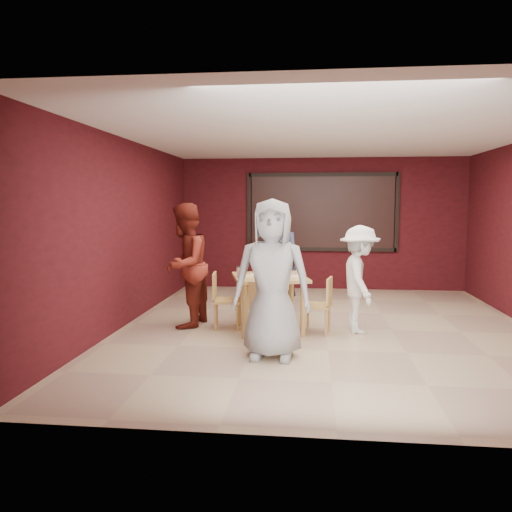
# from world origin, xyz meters

# --- Properties ---
(floor) EXTENTS (7.00, 7.00, 0.00)m
(floor) POSITION_xyz_m (0.00, 0.00, 0.00)
(floor) COLOR tan
(floor) RESTS_ON ground
(window_blinds) EXTENTS (3.00, 0.02, 1.50)m
(window_blinds) POSITION_xyz_m (0.00, 3.45, 1.65)
(window_blinds) COLOR black
(dining_table) EXTENTS (1.22, 1.22, 0.95)m
(dining_table) POSITION_xyz_m (-0.81, -0.19, 0.70)
(dining_table) COLOR #D9AF59
(dining_table) RESTS_ON floor
(chair_front) EXTENTS (0.51, 0.51, 0.82)m
(chair_front) POSITION_xyz_m (-0.80, -0.87, 0.47)
(chair_front) COLOR tan
(chair_front) RESTS_ON floor
(chair_back) EXTENTS (0.57, 0.57, 0.94)m
(chair_back) POSITION_xyz_m (-0.82, 0.62, 0.53)
(chair_back) COLOR tan
(chair_back) RESTS_ON floor
(chair_left) EXTENTS (0.44, 0.44, 0.82)m
(chair_left) POSITION_xyz_m (-1.52, -0.13, 0.46)
(chair_left) COLOR tan
(chair_left) RESTS_ON floor
(chair_right) EXTENTS (0.45, 0.45, 0.80)m
(chair_right) POSITION_xyz_m (-0.07, -0.28, 0.45)
(chair_right) COLOR tan
(chair_right) RESTS_ON floor
(diner_front) EXTENTS (0.96, 0.65, 1.89)m
(diner_front) POSITION_xyz_m (-0.68, -1.48, 0.94)
(diner_front) COLOR #949494
(diner_front) RESTS_ON floor
(diner_back) EXTENTS (0.66, 0.47, 1.72)m
(diner_back) POSITION_xyz_m (-0.73, 0.87, 0.86)
(diner_back) COLOR #2E3453
(diner_back) RESTS_ON floor
(diner_left) EXTENTS (0.81, 0.98, 1.84)m
(diner_left) POSITION_xyz_m (-2.08, -0.09, 0.92)
(diner_left) COLOR maroon
(diner_left) RESTS_ON floor
(diner_right) EXTENTS (0.67, 1.04, 1.53)m
(diner_right) POSITION_xyz_m (0.47, -0.16, 0.76)
(diner_right) COLOR white
(diner_right) RESTS_ON floor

